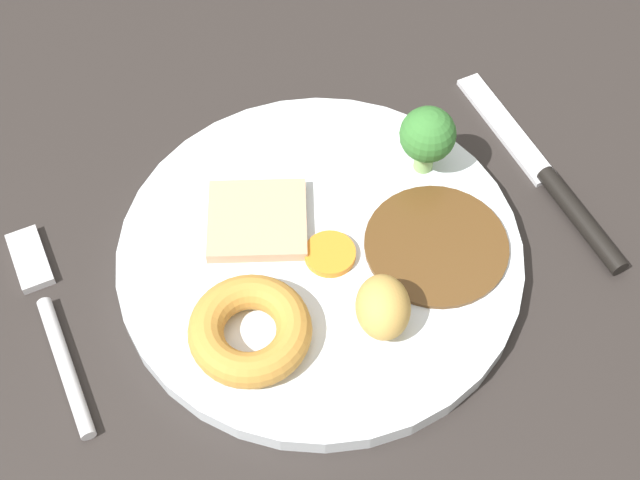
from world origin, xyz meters
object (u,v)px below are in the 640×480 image
object	(u,v)px
meat_slice_main	(257,220)
dinner_plate	(320,255)
roast_potato_left	(386,306)
broccoli_floret	(428,136)
yorkshire_pudding	(250,330)
carrot_coin_front	(330,254)
knife	(552,184)
fork	(50,320)

from	to	relation	value
meat_slice_main	dinner_plate	bearing A→B (deg)	-49.69
roast_potato_left	broccoli_floret	size ratio (longest dim) A/B	0.79
yorkshire_pudding	roast_potato_left	size ratio (longest dim) A/B	1.80
yorkshire_pudding	broccoli_floret	size ratio (longest dim) A/B	1.41
meat_slice_main	carrot_coin_front	xyz separation A→B (cm)	(3.19, -4.09, -0.14)
broccoli_floret	knife	world-z (taller)	broccoli_floret
carrot_coin_front	knife	world-z (taller)	carrot_coin_front
roast_potato_left	knife	world-z (taller)	roast_potato_left
dinner_plate	carrot_coin_front	distance (cm)	1.26
fork	yorkshire_pudding	bearing A→B (deg)	-123.17
carrot_coin_front	yorkshire_pudding	bearing A→B (deg)	-152.97
meat_slice_main	fork	bearing A→B (deg)	-176.56
dinner_plate	roast_potato_left	size ratio (longest dim) A/B	6.35
yorkshire_pudding	fork	bearing A→B (deg)	147.94
meat_slice_main	broccoli_floret	distance (cm)	12.02
yorkshire_pudding	broccoli_floret	xyz separation A→B (cm)	(15.06, 7.29, 2.07)
yorkshire_pudding	meat_slice_main	bearing A→B (deg)	65.74
carrot_coin_front	broccoli_floret	world-z (taller)	broccoli_floret
carrot_coin_front	knife	distance (cm)	16.21
carrot_coin_front	knife	xyz separation A→B (cm)	(16.17, -0.21, -1.21)
roast_potato_left	meat_slice_main	bearing A→B (deg)	114.34
meat_slice_main	knife	xyz separation A→B (cm)	(19.35, -4.30, -1.35)
dinner_plate	broccoli_floret	distance (cm)	10.17
dinner_plate	broccoli_floret	size ratio (longest dim) A/B	5.00
yorkshire_pudding	broccoli_floret	distance (cm)	16.86
fork	knife	world-z (taller)	knife
broccoli_floret	knife	distance (cm)	9.60
dinner_plate	knife	size ratio (longest dim) A/B	1.37
dinner_plate	fork	world-z (taller)	dinner_plate
yorkshire_pudding	roast_potato_left	distance (cm)	7.91
yorkshire_pudding	carrot_coin_front	xyz separation A→B (cm)	(6.53, 3.33, -0.78)
knife	fork	bearing A→B (deg)	82.28
yorkshire_pudding	knife	xyz separation A→B (cm)	(22.70, 3.13, -1.99)
broccoli_floret	knife	bearing A→B (deg)	-28.57
carrot_coin_front	fork	size ratio (longest dim) A/B	0.21
roast_potato_left	carrot_coin_front	world-z (taller)	roast_potato_left
fork	dinner_plate	bearing A→B (deg)	-99.66
fork	broccoli_floret	bearing A→B (deg)	-89.55
yorkshire_pudding	fork	xyz separation A→B (cm)	(-10.52, 6.59, -2.05)
dinner_plate	broccoli_floret	bearing A→B (deg)	19.90
yorkshire_pudding	roast_potato_left	bearing A→B (deg)	-14.88
meat_slice_main	yorkshire_pudding	world-z (taller)	yorkshire_pudding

